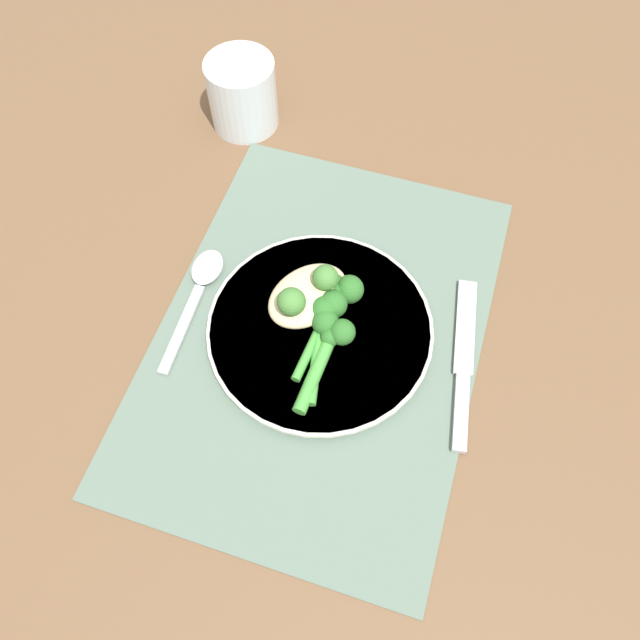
{
  "coord_description": "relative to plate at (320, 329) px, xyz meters",
  "views": [
    {
      "loc": [
        0.29,
        0.09,
        0.59
      ],
      "look_at": [
        0.0,
        0.0,
        0.03
      ],
      "focal_mm": 35.0,
      "sensor_mm": 36.0,
      "label": 1
    }
  ],
  "objects": [
    {
      "name": "broccoli_stalk_right",
      "position": [
        0.02,
        0.01,
        0.02
      ],
      "size": [
        0.11,
        0.05,
        0.03
      ],
      "rotation": [
        0.0,
        0.0,
        7.79
      ],
      "color": "green",
      "rests_on": "plate"
    },
    {
      "name": "spoon",
      "position": [
        -0.02,
        -0.14,
        -0.0
      ],
      "size": [
        0.16,
        0.04,
        0.01
      ],
      "rotation": [
        0.0,
        0.0,
        1.61
      ],
      "color": "silver",
      "rests_on": "placemat"
    },
    {
      "name": "broccoli_stalk_left",
      "position": [
        -0.01,
        0.0,
        0.02
      ],
      "size": [
        0.13,
        0.05,
        0.03
      ],
      "rotation": [
        0.0,
        0.0,
        8.05
      ],
      "color": "green",
      "rests_on": "plate"
    },
    {
      "name": "chicken_fillet",
      "position": [
        -0.02,
        -0.02,
        0.02
      ],
      "size": [
        0.11,
        0.11,
        0.03
      ],
      "rotation": [
        0.0,
        0.0,
        5.73
      ],
      "color": "beige",
      "rests_on": "plate"
    },
    {
      "name": "pesto_dollop_secondary",
      "position": [
        -0.0,
        -0.03,
        0.04
      ],
      "size": [
        0.03,
        0.03,
        0.03
      ],
      "color": "#477F38",
      "rests_on": "chicken_fillet"
    },
    {
      "name": "ground_plane",
      "position": [
        0.0,
        0.0,
        -0.01
      ],
      "size": [
        3.0,
        3.0,
        0.0
      ],
      "primitive_type": "plane",
      "color": "brown"
    },
    {
      "name": "placemat",
      "position": [
        0.0,
        0.0,
        -0.01
      ],
      "size": [
        0.47,
        0.34,
        0.0
      ],
      "color": "slate",
      "rests_on": "ground_plane"
    },
    {
      "name": "plate",
      "position": [
        0.0,
        0.0,
        0.0
      ],
      "size": [
        0.24,
        0.24,
        0.01
      ],
      "color": "silver",
      "rests_on": "placemat"
    },
    {
      "name": "pesto_dollop_primary",
      "position": [
        -0.04,
        -0.01,
        0.04
      ],
      "size": [
        0.03,
        0.03,
        0.03
      ],
      "color": "#477F38",
      "rests_on": "chicken_fillet"
    },
    {
      "name": "water_glass",
      "position": [
        -0.27,
        -0.19,
        0.03
      ],
      "size": [
        0.09,
        0.09,
        0.09
      ],
      "color": "silver",
      "rests_on": "ground_plane"
    },
    {
      "name": "knife",
      "position": [
        -0.01,
        0.15,
        -0.01
      ],
      "size": [
        0.2,
        0.05,
        0.01
      ],
      "rotation": [
        0.0,
        0.0,
        1.72
      ],
      "color": "silver",
      "rests_on": "placemat"
    },
    {
      "name": "broccoli_stalk_rear",
      "position": [
        -0.04,
        0.01,
        0.02
      ],
      "size": [
        0.13,
        0.05,
        0.03
      ],
      "rotation": [
        0.0,
        0.0,
        7.77
      ],
      "color": "green",
      "rests_on": "plate"
    }
  ]
}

